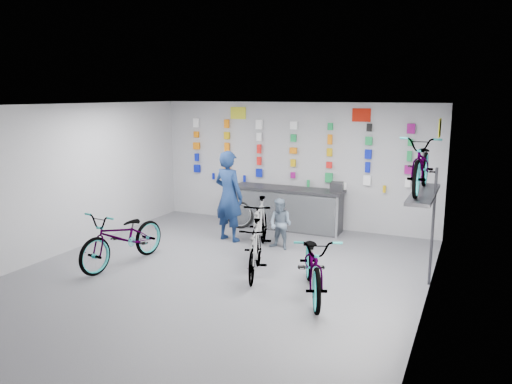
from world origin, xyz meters
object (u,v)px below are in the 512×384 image
at_px(counter, 287,209).
at_px(bike_center, 255,249).
at_px(bike_left, 123,237).
at_px(clerk, 229,196).
at_px(customer, 281,224).
at_px(bike_right, 314,264).
at_px(bike_service, 260,226).

distance_m(counter, bike_center, 3.26).
relative_size(bike_left, bike_center, 1.27).
bearing_deg(clerk, bike_left, 78.12).
relative_size(counter, bike_center, 1.66).
distance_m(bike_center, customer, 1.67).
bearing_deg(bike_left, bike_right, 7.34).
relative_size(counter, bike_left, 1.31).
bearing_deg(clerk, counter, -106.91).
xyz_separation_m(bike_service, customer, (0.32, 0.35, -0.02)).
bearing_deg(counter, bike_right, -63.27).
height_order(bike_right, bike_service, bike_service).
bearing_deg(bike_right, clerk, 117.04).
height_order(clerk, customer, clerk).
xyz_separation_m(bike_left, bike_center, (2.51, 0.46, -0.05)).
bearing_deg(customer, clerk, -176.17).
bearing_deg(bike_left, bike_center, 17.14).
height_order(counter, customer, customer).
height_order(bike_center, bike_right, bike_right).
bearing_deg(customer, bike_center, -74.39).
distance_m(bike_service, clerk, 1.16).
bearing_deg(counter, bike_center, -79.21).
distance_m(bike_center, clerk, 2.36).
bearing_deg(bike_right, bike_service, 111.31).
xyz_separation_m(bike_center, clerk, (-1.44, 1.79, 0.51)).
height_order(bike_center, customer, customer).
bearing_deg(bike_left, customer, 48.84).
relative_size(bike_left, bike_right, 1.01).
distance_m(clerk, customer, 1.36).
distance_m(bike_left, customer, 3.16).
bearing_deg(customer, bike_service, -122.77).
bearing_deg(bike_left, clerk, 71.27).
bearing_deg(counter, clerk, -120.43).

